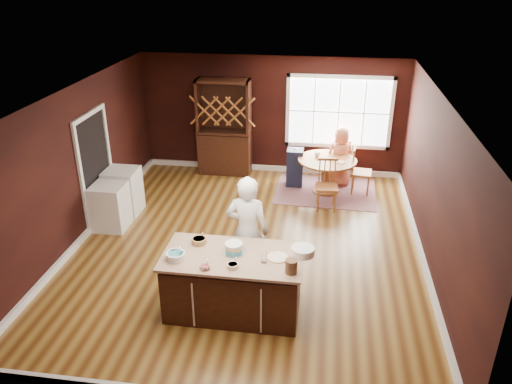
# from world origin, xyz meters

# --- Properties ---
(room_shell) EXTENTS (7.00, 7.00, 7.00)m
(room_shell) POSITION_xyz_m (0.00, 0.00, 1.35)
(room_shell) COLOR brown
(room_shell) RESTS_ON ground
(window) EXTENTS (2.36, 0.10, 1.66)m
(window) POSITION_xyz_m (1.50, 3.47, 1.50)
(window) COLOR white
(window) RESTS_ON room_shell
(doorway) EXTENTS (0.08, 1.26, 2.13)m
(doorway) POSITION_xyz_m (-2.97, 0.60, 1.02)
(doorway) COLOR white
(doorway) RESTS_ON room_shell
(kitchen_island) EXTENTS (1.93, 1.01, 0.92)m
(kitchen_island) POSITION_xyz_m (0.08, -1.79, 0.44)
(kitchen_island) COLOR black
(kitchen_island) RESTS_ON ground
(dining_table) EXTENTS (1.25, 1.25, 0.75)m
(dining_table) POSITION_xyz_m (1.31, 2.47, 0.53)
(dining_table) COLOR brown
(dining_table) RESTS_ON ground
(baker) EXTENTS (0.68, 0.47, 1.79)m
(baker) POSITION_xyz_m (0.17, -1.08, 0.90)
(baker) COLOR white
(baker) RESTS_ON ground
(layer_cake) EXTENTS (0.34, 0.34, 0.14)m
(layer_cake) POSITION_xyz_m (0.08, -1.70, 0.99)
(layer_cake) COLOR white
(layer_cake) RESTS_ON kitchen_island
(bowl_blue) EXTENTS (0.26, 0.26, 0.10)m
(bowl_blue) POSITION_xyz_m (-0.67, -1.99, 0.97)
(bowl_blue) COLOR white
(bowl_blue) RESTS_ON kitchen_island
(bowl_yellow) EXTENTS (0.21, 0.21, 0.08)m
(bowl_yellow) POSITION_xyz_m (-0.46, -1.54, 0.96)
(bowl_yellow) COLOR tan
(bowl_yellow) RESTS_ON kitchen_island
(bowl_pink) EXTENTS (0.14, 0.14, 0.05)m
(bowl_pink) POSITION_xyz_m (-0.22, -2.17, 0.95)
(bowl_pink) COLOR silver
(bowl_pink) RESTS_ON kitchen_island
(bowl_olive) EXTENTS (0.15, 0.15, 0.06)m
(bowl_olive) POSITION_xyz_m (0.13, -2.08, 0.95)
(bowl_olive) COLOR beige
(bowl_olive) RESTS_ON kitchen_island
(drinking_glass) EXTENTS (0.08, 0.08, 0.16)m
(drinking_glass) POSITION_xyz_m (0.52, -1.90, 1.00)
(drinking_glass) COLOR silver
(drinking_glass) RESTS_ON kitchen_island
(dinner_plate) EXTENTS (0.28, 0.28, 0.02)m
(dinner_plate) POSITION_xyz_m (0.69, -1.77, 0.93)
(dinner_plate) COLOR beige
(dinner_plate) RESTS_ON kitchen_island
(white_tub) EXTENTS (0.32, 0.32, 0.11)m
(white_tub) POSITION_xyz_m (1.03, -1.63, 0.98)
(white_tub) COLOR white
(white_tub) RESTS_ON kitchen_island
(stoneware_crock) EXTENTS (0.16, 0.16, 0.19)m
(stoneware_crock) POSITION_xyz_m (0.90, -2.09, 1.02)
(stoneware_crock) COLOR brown
(stoneware_crock) RESTS_ON kitchen_island
(toy_figurine) EXTENTS (0.04, 0.04, 0.07)m
(toy_figurine) POSITION_xyz_m (0.85, -2.03, 0.96)
(toy_figurine) COLOR yellow
(toy_figurine) RESTS_ON kitchen_island
(rug) EXTENTS (2.19, 1.72, 0.01)m
(rug) POSITION_xyz_m (1.31, 2.47, 0.01)
(rug) COLOR brown
(rug) RESTS_ON ground
(chair_east) EXTENTS (0.45, 0.47, 1.03)m
(chair_east) POSITION_xyz_m (2.05, 2.52, 0.51)
(chair_east) COLOR #926028
(chair_east) RESTS_ON ground
(chair_south) EXTENTS (0.46, 0.44, 1.03)m
(chair_south) POSITION_xyz_m (1.33, 1.65, 0.52)
(chair_south) COLOR olive
(chair_south) RESTS_ON ground
(chair_north) EXTENTS (0.43, 0.41, 0.98)m
(chair_north) POSITION_xyz_m (1.61, 3.21, 0.49)
(chair_north) COLOR olive
(chair_north) RESTS_ON ground
(seated_woman) EXTENTS (0.71, 0.52, 1.33)m
(seated_woman) POSITION_xyz_m (1.59, 2.91, 0.66)
(seated_woman) COLOR #DD7957
(seated_woman) RESTS_ON ground
(high_chair) EXTENTS (0.36, 0.36, 0.88)m
(high_chair) POSITION_xyz_m (0.61, 2.72, 0.44)
(high_chair) COLOR black
(high_chair) RESTS_ON ground
(toddler) EXTENTS (0.18, 0.14, 0.26)m
(toddler) POSITION_xyz_m (0.56, 2.82, 0.81)
(toddler) COLOR #8CA5BF
(toddler) RESTS_ON high_chair
(table_plate) EXTENTS (0.19, 0.19, 0.01)m
(table_plate) POSITION_xyz_m (1.59, 2.32, 0.76)
(table_plate) COLOR beige
(table_plate) RESTS_ON dining_table
(table_cup) EXTENTS (0.14, 0.14, 0.09)m
(table_cup) POSITION_xyz_m (1.09, 2.60, 0.80)
(table_cup) COLOR white
(table_cup) RESTS_ON dining_table
(hutch) EXTENTS (1.20, 0.50, 2.21)m
(hutch) POSITION_xyz_m (-1.06, 3.22, 1.10)
(hutch) COLOR black
(hutch) RESTS_ON ground
(washer) EXTENTS (0.60, 0.58, 0.87)m
(washer) POSITION_xyz_m (-2.64, 0.28, 0.43)
(washer) COLOR white
(washer) RESTS_ON ground
(dryer) EXTENTS (0.62, 0.60, 0.91)m
(dryer) POSITION_xyz_m (-2.64, 0.92, 0.45)
(dryer) COLOR white
(dryer) RESTS_ON ground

